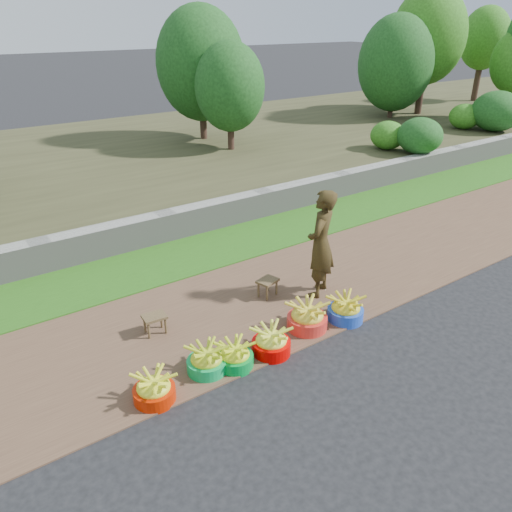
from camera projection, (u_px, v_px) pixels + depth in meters
ground_plane at (309, 347)px, 6.35m from camera, size 120.00×120.00×0.00m
dirt_shoulder at (253, 304)px, 7.27m from camera, size 80.00×2.50×0.02m
grass_verge at (188, 255)px, 8.74m from camera, size 80.00×1.50×0.04m
retaining_wall at (166, 226)px, 9.26m from camera, size 80.00×0.35×0.55m
earth_bank at (83, 168)px, 12.89m from camera, size 80.00×10.00×0.50m
vegetation at (59, 83)px, 10.90m from camera, size 35.23×7.59×4.31m
basin_a at (154, 389)px, 5.41m from camera, size 0.46×0.46×0.35m
basin_b at (207, 361)px, 5.85m from camera, size 0.48×0.48×0.35m
basin_c at (235, 356)px, 5.94m from camera, size 0.45×0.45×0.33m
basin_d at (271, 342)px, 6.17m from camera, size 0.49×0.49×0.36m
basin_e at (307, 317)px, 6.64m from camera, size 0.54×0.54×0.40m
basin_f at (346, 309)px, 6.85m from camera, size 0.50×0.50×0.37m
stool_left at (155, 319)px, 6.51m from camera, size 0.32×0.26×0.27m
stool_right at (268, 283)px, 7.39m from camera, size 0.35×0.31×0.27m
vendor_woman at (321, 244)px, 7.21m from camera, size 0.71×0.64×1.63m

